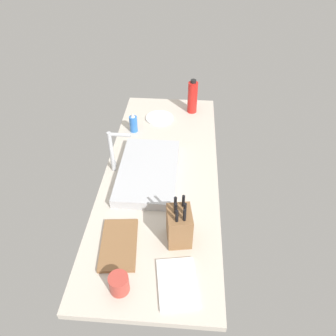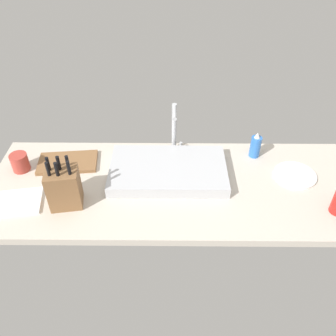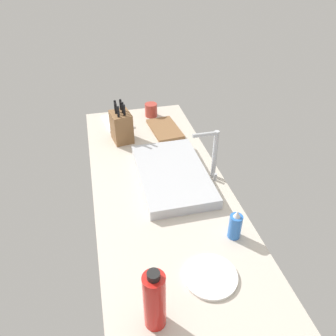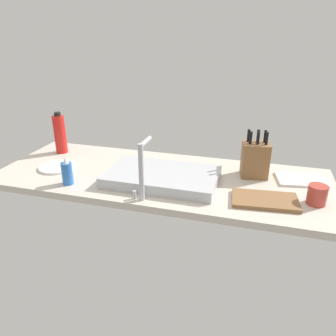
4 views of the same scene
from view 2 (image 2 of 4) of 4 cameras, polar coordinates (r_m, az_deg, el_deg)
name	(u,v)px [view 2 (image 2 of 4)]	position (r cm, az deg, el deg)	size (l,w,h in cm)	color
countertop_slab	(174,187)	(166.76, 0.99, -3.09)	(174.83, 66.44, 3.50)	beige
sink_basin	(168,170)	(169.28, 0.01, -0.35)	(55.47, 33.38, 5.29)	#B7BABF
faucet	(175,125)	(177.59, 1.11, 6.93)	(5.50, 13.24, 26.62)	#B7BABF
knife_block	(64,187)	(156.45, -16.43, -3.03)	(15.00, 12.97, 24.52)	brown
cutting_board	(68,162)	(183.74, -15.86, 0.88)	(28.80, 16.56, 1.80)	brown
soap_bottle	(255,146)	(184.50, 13.92, 3.48)	(5.37, 5.37, 13.96)	blue
dinner_plate	(295,175)	(180.30, 19.79, -1.08)	(20.09, 20.09, 1.20)	white
dish_towel	(14,203)	(169.97, -23.57, -5.15)	(23.40, 16.39, 1.20)	white
coffee_mug	(20,162)	(185.59, -22.77, 0.85)	(8.33, 8.33, 8.81)	#B23D33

